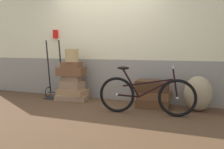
{
  "coord_description": "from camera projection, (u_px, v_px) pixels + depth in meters",
  "views": [
    {
      "loc": [
        1.9,
        -4.01,
        1.16
      ],
      "look_at": [
        0.31,
        0.28,
        0.63
      ],
      "focal_mm": 36.27,
      "sensor_mm": 36.0,
      "label": 1
    }
  ],
  "objects": [
    {
      "name": "suitcase_3",
      "position": [
        72.0,
        78.0,
        5.09
      ],
      "size": [
        0.41,
        0.24,
        0.13
      ],
      "primitive_type": "cube",
      "rotation": [
        0.0,
        0.0,
        0.02
      ],
      "color": "#937051",
      "rests_on": "suitcase_2"
    },
    {
      "name": "suitcase_7",
      "position": [
        154.0,
        95.0,
        4.44
      ],
      "size": [
        0.65,
        0.45,
        0.14
      ],
      "primitive_type": "cube",
      "rotation": [
        0.0,
        0.0,
        -0.07
      ],
      "color": "brown",
      "rests_on": "suitcase_6"
    },
    {
      "name": "suitcase_4",
      "position": [
        71.0,
        71.0,
        5.07
      ],
      "size": [
        0.63,
        0.41,
        0.18
      ],
      "primitive_type": "cube",
      "rotation": [
        0.0,
        0.0,
        0.09
      ],
      "color": "brown",
      "rests_on": "suitcase_3"
    },
    {
      "name": "station_building",
      "position": [
        108.0,
        39.0,
        5.15
      ],
      "size": [
        7.18,
        0.74,
        2.75
      ],
      "color": "gray",
      "rests_on": "ground"
    },
    {
      "name": "suitcase_8",
      "position": [
        152.0,
        86.0,
        4.45
      ],
      "size": [
        0.62,
        0.41,
        0.22
      ],
      "primitive_type": "cube",
      "rotation": [
        0.0,
        0.0,
        0.01
      ],
      "color": "#4C2D19",
      "rests_on": "suitcase_7"
    },
    {
      "name": "suitcase_6",
      "position": [
        153.0,
        103.0,
        4.47
      ],
      "size": [
        0.65,
        0.46,
        0.18
      ],
      "primitive_type": "cube",
      "rotation": [
        0.0,
        0.0,
        0.06
      ],
      "color": "brown",
      "rests_on": "ground"
    },
    {
      "name": "wicker_basket",
      "position": [
        72.0,
        55.0,
        4.99
      ],
      "size": [
        0.29,
        0.29,
        0.28
      ],
      "primitive_type": "cylinder",
      "color": "tan",
      "rests_on": "suitcase_5"
    },
    {
      "name": "suitcase_0",
      "position": [
        72.0,
        97.0,
        5.1
      ],
      "size": [
        0.75,
        0.47,
        0.12
      ],
      "primitive_type": "cube",
      "rotation": [
        0.0,
        0.0,
        0.11
      ],
      "color": "#937051",
      "rests_on": "ground"
    },
    {
      "name": "suitcase_2",
      "position": [
        72.0,
        85.0,
        5.09
      ],
      "size": [
        0.54,
        0.37,
        0.18
      ],
      "primitive_type": "cube",
      "rotation": [
        0.0,
        0.0,
        -0.12
      ],
      "color": "#937051",
      "rests_on": "suitcase_1"
    },
    {
      "name": "suitcase_5",
      "position": [
        71.0,
        65.0,
        5.04
      ],
      "size": [
        0.44,
        0.31,
        0.12
      ],
      "primitive_type": "cube",
      "rotation": [
        0.0,
        0.0,
        0.08
      ],
      "color": "brown",
      "rests_on": "suitcase_4"
    },
    {
      "name": "suitcase_1",
      "position": [
        72.0,
        92.0,
        5.11
      ],
      "size": [
        0.7,
        0.43,
        0.13
      ],
      "primitive_type": "cube",
      "rotation": [
        0.0,
        0.0,
        -0.1
      ],
      "color": "#9E754C",
      "rests_on": "suitcase_0"
    },
    {
      "name": "ground",
      "position": [
        93.0,
        108.0,
        4.53
      ],
      "size": [
        9.18,
        5.2,
        0.06
      ],
      "primitive_type": "cube",
      "color": "#513823"
    },
    {
      "name": "luggage_trolley",
      "position": [
        54.0,
        84.0,
        5.28
      ],
      "size": [
        0.42,
        0.34,
        1.34
      ],
      "color": "black",
      "rests_on": "ground"
    },
    {
      "name": "bicycle",
      "position": [
        146.0,
        95.0,
        3.96
      ],
      "size": [
        1.7,
        0.46,
        0.86
      ],
      "color": "black",
      "rests_on": "ground"
    },
    {
      "name": "burlap_sack",
      "position": [
        198.0,
        94.0,
        4.19
      ],
      "size": [
        0.51,
        0.43,
        0.65
      ],
      "primitive_type": "ellipsoid",
      "color": "#9E8966",
      "rests_on": "ground"
    }
  ]
}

